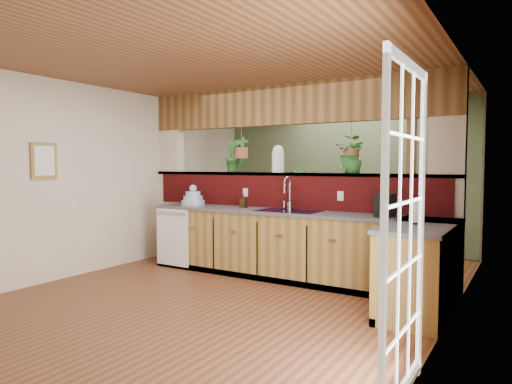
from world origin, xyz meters
The scene contains 28 objects.
ground centered at (0.00, 0.00, 0.00)m, with size 4.60×7.00×0.01m, color brown.
ceiling centered at (0.00, 0.00, 2.60)m, with size 4.60×7.00×0.01m, color brown.
wall_back centered at (0.00, 3.50, 1.30)m, with size 4.60×0.02×2.60m, color beige.
wall_left centered at (-2.30, 0.00, 1.30)m, with size 0.02×7.00×2.60m, color beige.
wall_right centered at (2.30, 0.00, 1.30)m, with size 0.02×7.00×2.60m, color beige.
pass_through_partition centered at (0.03, 1.35, 1.19)m, with size 4.60×0.21×2.60m.
pass_through_ledge centered at (0.00, 1.35, 1.37)m, with size 4.60×0.21×0.04m, color brown.
header_beam centered at (0.00, 1.35, 2.33)m, with size 4.60×0.15×0.55m, color brown.
sage_backwall centered at (0.00, 3.48, 1.30)m, with size 4.55×0.02×2.55m, color #546545.
countertop centered at (0.84, 0.87, 0.45)m, with size 4.14×1.52×0.90m.
dishwasher centered at (-1.48, 0.66, 0.46)m, with size 0.58×0.03×0.82m.
navy_sink centered at (0.25, 0.98, 0.82)m, with size 0.82×0.50×0.18m.
french_door centered at (2.27, -1.30, 1.05)m, with size 0.06×1.02×2.16m, color white.
framed_print centered at (-2.27, -0.80, 1.55)m, with size 0.04×0.35×0.45m.
faucet centered at (0.15, 1.13, 1.14)m, with size 0.19×0.20×0.45m.
dish_stack centered at (-1.33, 0.96, 0.99)m, with size 0.35×0.35×0.30m.
soap_dispenser centered at (-0.50, 1.05, 0.99)m, with size 0.08×0.09×0.19m, color #372514.
coffee_maker centered at (1.51, 0.94, 1.02)m, with size 0.14×0.24×0.27m.
paper_towel centered at (1.94, 0.50, 1.02)m, with size 0.12×0.12×0.27m.
glass_jar centered at (-0.12, 1.35, 1.58)m, with size 0.17×0.17×0.38m.
ledge_plant_left centered at (-0.87, 1.35, 1.63)m, with size 0.26×0.21×0.47m, color #245F21.
ledge_plant_right centered at (0.98, 1.35, 1.59)m, with size 0.23×0.23×0.41m, color #245F21.
hanging_plant_a centered at (-0.73, 1.35, 1.84)m, with size 0.24×0.19×0.53m.
hanging_plant_b centered at (0.95, 1.35, 1.84)m, with size 0.39×0.35×0.54m.
shelving_console centered at (-0.13, 3.25, 0.50)m, with size 1.62×0.43×1.08m, color black.
shelf_plant_a centered at (-0.76, 3.25, 1.25)m, with size 0.22×0.15×0.42m, color #245F21.
shelf_plant_b centered at (0.17, 3.25, 1.30)m, with size 0.29×0.29×0.53m, color #245F21.
floor_plant centered at (0.51, 2.05, 0.38)m, with size 0.69×0.59×0.76m, color #245F21.
Camera 1 is at (2.97, -4.27, 1.50)m, focal length 32.00 mm.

